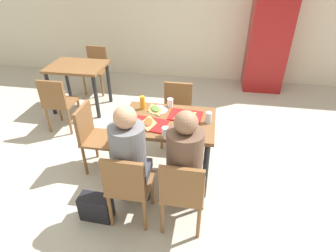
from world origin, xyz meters
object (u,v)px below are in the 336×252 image
at_px(background_table, 78,73).
at_px(handbag, 96,207).
at_px(chair_far_side, 177,109).
at_px(plastic_cup_a, 170,103).
at_px(main_table, 168,129).
at_px(condiment_bottle, 143,103).
at_px(person_in_brown_jacket, 185,160).
at_px(drink_fridge, 268,39).
at_px(foil_bundle, 129,114).
at_px(paper_plate_center, 158,110).
at_px(paper_plate_near_edge, 180,131).
at_px(person_in_red, 130,154).
at_px(pizza_slice_c, 155,109).
at_px(chair_near_right, 182,191).
at_px(tray_red_far, 185,116).
at_px(background_chair_far, 96,66).
at_px(soda_can, 209,118).
at_px(plastic_cup_b, 165,132).
at_px(tray_red_near, 149,124).
at_px(background_chair_near, 58,101).
at_px(pizza_slice_d, 179,130).
at_px(pizza_slice_a, 148,122).
at_px(chair_left_end, 94,134).
at_px(chair_near_left, 128,185).
at_px(pizza_slice_b, 185,115).

bearing_deg(background_table, handbag, -62.94).
bearing_deg(chair_far_side, plastic_cup_a, -93.31).
height_order(main_table, background_table, same).
bearing_deg(background_table, plastic_cup_a, -33.70).
bearing_deg(condiment_bottle, person_in_brown_jacket, -54.24).
bearing_deg(drink_fridge, foil_bundle, -122.54).
distance_m(paper_plate_center, paper_plate_near_edge, 0.50).
bearing_deg(person_in_red, person_in_brown_jacket, 0.00).
bearing_deg(pizza_slice_c, chair_near_right, -65.21).
bearing_deg(person_in_brown_jacket, tray_red_far, 96.04).
bearing_deg(drink_fridge, paper_plate_near_edge, -112.24).
relative_size(chair_near_right, background_chair_far, 1.00).
distance_m(chair_far_side, soda_can, 0.91).
height_order(pizza_slice_c, plastic_cup_b, plastic_cup_b).
distance_m(tray_red_near, drink_fridge, 3.37).
height_order(person_in_red, background_chair_near, person_in_red).
bearing_deg(pizza_slice_d, main_table, 125.44).
bearing_deg(plastic_cup_b, background_table, 135.00).
bearing_deg(paper_plate_near_edge, pizza_slice_a, 166.64).
xyz_separation_m(chair_near_right, tray_red_far, (-0.08, 0.86, 0.28)).
bearing_deg(chair_left_end, background_chair_far, 111.12).
relative_size(chair_near_right, tray_red_near, 2.34).
distance_m(plastic_cup_b, background_table, 2.50).
distance_m(chair_far_side, background_chair_near, 1.73).
relative_size(tray_red_near, soda_can, 2.95).
xyz_separation_m(paper_plate_near_edge, handbag, (-0.76, -0.56, -0.63)).
bearing_deg(pizza_slice_c, pizza_slice_a, -91.23).
distance_m(pizza_slice_a, soda_can, 0.64).
distance_m(person_in_red, handbag, 0.71).
distance_m(tray_red_near, handbag, 1.00).
distance_m(foil_bundle, background_chair_near, 1.53).
bearing_deg(paper_plate_near_edge, chair_near_left, -126.49).
height_order(person_in_brown_jacket, foil_bundle, person_in_brown_jacket).
bearing_deg(pizza_slice_a, tray_red_far, 32.09).
xyz_separation_m(foil_bundle, background_chair_near, (-1.30, 0.73, -0.33)).
distance_m(paper_plate_center, drink_fridge, 3.08).
height_order(handbag, drink_fridge, drink_fridge).
relative_size(pizza_slice_b, background_table, 0.28).
bearing_deg(pizza_slice_a, handbag, -122.78).
xyz_separation_m(pizza_slice_b, pizza_slice_c, (-0.36, 0.09, -0.01)).
xyz_separation_m(chair_left_end, plastic_cup_a, (0.87, 0.31, 0.33)).
bearing_deg(background_table, chair_near_right, -47.88).
bearing_deg(chair_far_side, foil_bundle, -119.32).
relative_size(soda_can, background_chair_far, 0.14).
bearing_deg(chair_far_side, chair_near_left, -99.60).
height_order(pizza_slice_c, background_table, pizza_slice_c).
bearing_deg(chair_near_right, main_table, 108.70).
height_order(chair_near_right, paper_plate_center, chair_near_right).
bearing_deg(drink_fridge, background_table, -155.92).
height_order(paper_plate_near_edge, plastic_cup_a, plastic_cup_a).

